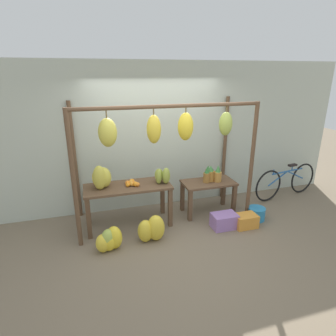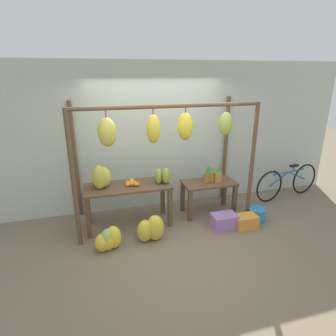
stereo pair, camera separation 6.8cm
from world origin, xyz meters
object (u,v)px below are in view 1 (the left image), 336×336
at_px(fruit_crate_white, 224,221).
at_px(parked_bicycle, 286,181).
at_px(blue_bucket, 256,214).
at_px(fruit_crate_purple, 246,221).
at_px(banana_pile_on_table, 101,177).
at_px(orange_pile, 132,183).
at_px(pineapple_cluster, 212,175).
at_px(papaya_pile, 162,176).
at_px(banana_pile_ground_right, 152,229).
at_px(banana_pile_ground_left, 109,240).

relative_size(fruit_crate_white, parked_bicycle, 0.26).
height_order(blue_bucket, fruit_crate_purple, blue_bucket).
distance_m(fruit_crate_white, blue_bucket, 0.71).
distance_m(banana_pile_on_table, fruit_crate_purple, 2.60).
xyz_separation_m(orange_pile, pineapple_cluster, (1.52, 0.09, -0.03)).
distance_m(parked_bicycle, papaya_pile, 2.91).
bearing_deg(orange_pile, banana_pile_ground_right, -72.35).
height_order(banana_pile_ground_right, blue_bucket, banana_pile_ground_right).
distance_m(banana_pile_ground_left, blue_bucket, 2.70).
bearing_deg(fruit_crate_purple, banana_pile_ground_right, 178.02).
bearing_deg(banana_pile_on_table, banana_pile_ground_left, -88.87).
distance_m(banana_pile_ground_left, parked_bicycle, 3.97).
height_order(banana_pile_on_table, blue_bucket, banana_pile_on_table).
bearing_deg(banana_pile_ground_left, parked_bicycle, 13.06).
bearing_deg(banana_pile_on_table, papaya_pile, -4.23).
bearing_deg(parked_bicycle, orange_pile, -175.91).
height_order(banana_pile_on_table, banana_pile_ground_right, banana_pile_on_table).
distance_m(orange_pile, pineapple_cluster, 1.52).
xyz_separation_m(banana_pile_on_table, pineapple_cluster, (2.03, 0.04, -0.17)).
distance_m(banana_pile_ground_right, fruit_crate_white, 1.31).
distance_m(papaya_pile, fruit_crate_purple, 1.67).
xyz_separation_m(blue_bucket, parked_bicycle, (1.17, 0.71, 0.24)).
bearing_deg(orange_pile, banana_pile_ground_left, -127.00).
distance_m(parked_bicycle, fruit_crate_purple, 1.76).
bearing_deg(banana_pile_on_table, banana_pile_ground_right, -42.59).
relative_size(banana_pile_on_table, fruit_crate_purple, 1.06).
relative_size(banana_pile_ground_left, papaya_pile, 1.40).
distance_m(banana_pile_ground_left, banana_pile_ground_right, 0.69).
xyz_separation_m(fruit_crate_white, papaya_pile, (-0.98, 0.53, 0.76)).
xyz_separation_m(papaya_pile, fruit_crate_purple, (1.35, -0.62, -0.77)).
height_order(banana_pile_on_table, banana_pile_ground_left, banana_pile_on_table).
xyz_separation_m(banana_pile_ground_right, fruit_crate_purple, (1.68, -0.06, -0.09)).
bearing_deg(banana_pile_ground_left, orange_pile, 53.00).
distance_m(banana_pile_ground_right, blue_bucket, 2.01).
bearing_deg(pineapple_cluster, blue_bucket, -39.53).
relative_size(pineapple_cluster, papaya_pile, 1.08).
bearing_deg(pineapple_cluster, papaya_pile, -173.45).
xyz_separation_m(blue_bucket, papaya_pile, (-1.68, 0.44, 0.77)).
bearing_deg(banana_pile_ground_right, papaya_pile, 60.11).
bearing_deg(fruit_crate_purple, parked_bicycle, 30.67).
bearing_deg(pineapple_cluster, orange_pile, -176.71).
xyz_separation_m(banana_pile_ground_right, blue_bucket, (2.01, 0.12, -0.09)).
distance_m(banana_pile_on_table, banana_pile_ground_right, 1.19).
height_order(pineapple_cluster, blue_bucket, pineapple_cluster).
height_order(banana_pile_ground_left, parked_bicycle, parked_bicycle).
bearing_deg(fruit_crate_white, banana_pile_on_table, 163.17).
height_order(pineapple_cluster, fruit_crate_white, pineapple_cluster).
xyz_separation_m(banana_pile_ground_left, banana_pile_ground_right, (0.68, 0.06, 0.04)).
bearing_deg(banana_pile_on_table, blue_bucket, -10.86).
distance_m(pineapple_cluster, banana_pile_ground_right, 1.59).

